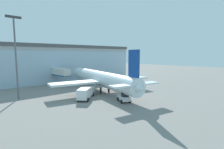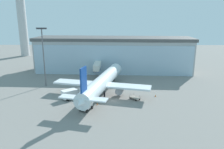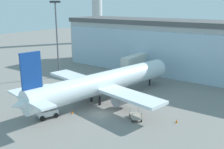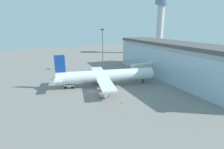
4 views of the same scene
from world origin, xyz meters
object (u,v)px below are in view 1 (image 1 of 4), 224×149
Objects in this scene: apron_light_mast at (15,51)px; safety_cone_nose at (121,96)px; baggage_cart at (134,87)px; pushback_tug at (124,98)px; jet_bridge at (58,72)px; catering_truck at (86,93)px; airplane at (101,79)px; safety_cone_wingtip at (140,85)px.

safety_cone_nose is at bearing -40.93° from apron_light_mast.
baggage_cart is 0.86× the size of pushback_tug.
pushback_tug is (-0.67, -30.59, -3.25)m from jet_bridge.
apron_light_mast reaches higher than baggage_cart.
safety_cone_nose is at bearing -72.35° from catering_truck.
catering_truck is 1.93× the size of pushback_tug.
airplane reaches higher than safety_cone_wingtip.
jet_bridge reaches higher than safety_cone_wingtip.
pushback_tug is at bearing 179.41° from jet_bridge.
jet_bridge is 23.59× the size of safety_cone_wingtip.
apron_light_mast is 18.20m from catering_truck.
catering_truck reaches higher than pushback_tug.
jet_bridge is 30.77m from pushback_tug.
catering_truck is (-7.68, -3.39, -2.07)m from airplane.
airplane is at bearing 172.80° from safety_cone_wingtip.
safety_cone_wingtip is at bearing 71.51° from baggage_cart.
baggage_cart is 14.38m from pushback_tug.
safety_cone_nose is (1.84, -27.26, -3.95)m from jet_bridge.
pushback_tug is at bearing -99.72° from catering_truck.
baggage_cart is 5.79× the size of safety_cone_nose.
safety_cone_nose is (17.85, -15.47, -10.75)m from apron_light_mast.
safety_cone_wingtip is (17.76, -21.10, -3.95)m from jet_bridge.
baggage_cart is at bearing -32.92° from pushback_tug.
safety_cone_nose is at bearing -107.55° from baggage_cart.
jet_bridge is 21.01m from apron_light_mast.
catering_truck is at bearing -44.28° from apron_light_mast.
airplane is at bearing -153.79° from baggage_cart.
catering_truck is 12.94× the size of safety_cone_wingtip.
catering_truck is 8.30m from safety_cone_nose.
airplane is at bearing -13.90° from catering_truck.
apron_light_mast reaches higher than catering_truck.
airplane is (2.75, -19.20, -0.69)m from jet_bridge.
airplane reaches higher than catering_truck.
apron_light_mast reaches higher than airplane.
airplane is 8.64m from catering_truck.
safety_cone_wingtip is (15.01, -1.90, -3.26)m from airplane.
apron_light_mast is 5.83× the size of baggage_cart.
apron_light_mast is at bearing 139.07° from safety_cone_nose.
apron_light_mast is 2.61× the size of catering_truck.
safety_cone_wingtip is (6.01, 2.25, -0.23)m from baggage_cart.
safety_cone_nose is (-9.92, -3.91, -0.23)m from baggage_cart.
pushback_tug is at bearing -50.78° from apron_light_mast.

